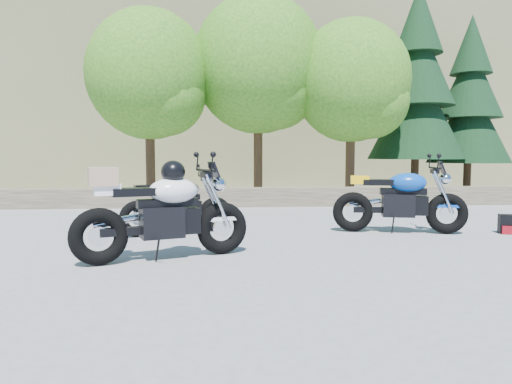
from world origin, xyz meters
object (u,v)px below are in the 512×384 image
at_px(blue_bike, 400,201).
at_px(backpack, 507,224).
at_px(silver_bike, 179,206).
at_px(white_bike, 163,211).

distance_m(blue_bike, backpack, 1.91).
relative_size(silver_bike, blue_bike, 0.84).
height_order(silver_bike, blue_bike, blue_bike).
distance_m(silver_bike, backpack, 5.80).
bearing_deg(silver_bike, backpack, -25.75).
relative_size(white_bike, blue_bike, 0.99).
bearing_deg(white_bike, silver_bike, 69.18).
relative_size(silver_bike, white_bike, 0.85).
bearing_deg(blue_bike, white_bike, -142.61).
xyz_separation_m(silver_bike, backpack, (5.78, -0.44, -0.33)).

